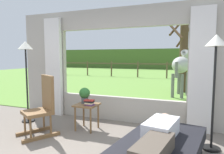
# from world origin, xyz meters

# --- Properties ---
(back_wall_with_window) EXTENTS (5.20, 0.12, 2.55)m
(back_wall_with_window) POSITION_xyz_m (0.00, 2.26, 1.25)
(back_wall_with_window) COLOR #ADA599
(back_wall_with_window) RESTS_ON ground_plane
(curtain_panel_left) EXTENTS (0.44, 0.10, 2.40)m
(curtain_panel_left) POSITION_xyz_m (-1.69, 2.12, 1.20)
(curtain_panel_left) COLOR silver
(curtain_panel_left) RESTS_ON ground_plane
(curtain_panel_right) EXTENTS (0.44, 0.10, 2.40)m
(curtain_panel_right) POSITION_xyz_m (1.69, 2.12, 1.20)
(curtain_panel_right) COLOR silver
(curtain_panel_right) RESTS_ON ground_plane
(outdoor_pasture_lawn) EXTENTS (36.00, 21.68, 0.02)m
(outdoor_pasture_lawn) POSITION_xyz_m (0.00, 13.16, 0.01)
(outdoor_pasture_lawn) COLOR olive
(outdoor_pasture_lawn) RESTS_ON ground_plane
(distant_hill_ridge) EXTENTS (36.00, 2.00, 2.40)m
(distant_hill_ridge) POSITION_xyz_m (0.00, 23.00, 1.20)
(distant_hill_ridge) COLOR #48652C
(distant_hill_ridge) RESTS_ON ground_plane
(reclining_person) EXTENTS (0.43, 1.43, 0.22)m
(reclining_person) POSITION_xyz_m (1.18, 0.36, 0.52)
(reclining_person) COLOR silver
(reclining_person) RESTS_ON recliner_sofa
(rocking_chair) EXTENTS (0.74, 0.82, 1.12)m
(rocking_chair) POSITION_xyz_m (-1.06, 0.92, 0.55)
(rocking_chair) COLOR brown
(rocking_chair) RESTS_ON ground_plane
(side_table) EXTENTS (0.44, 0.44, 0.52)m
(side_table) POSITION_xyz_m (-0.41, 1.46, 0.43)
(side_table) COLOR brown
(side_table) RESTS_ON ground_plane
(potted_plant) EXTENTS (0.22, 0.22, 0.32)m
(potted_plant) POSITION_xyz_m (-0.49, 1.52, 0.70)
(potted_plant) COLOR #4C5156
(potted_plant) RESTS_ON side_table
(book_stack) EXTENTS (0.21, 0.15, 0.11)m
(book_stack) POSITION_xyz_m (-0.32, 1.39, 0.58)
(book_stack) COLOR #59336B
(book_stack) RESTS_ON side_table
(floor_lamp_left) EXTENTS (0.32, 0.32, 1.81)m
(floor_lamp_left) POSITION_xyz_m (-1.90, 1.42, 1.46)
(floor_lamp_left) COLOR black
(floor_lamp_left) RESTS_ON ground_plane
(floor_lamp_right) EXTENTS (0.32, 0.32, 1.80)m
(floor_lamp_right) POSITION_xyz_m (1.86, 1.38, 1.46)
(floor_lamp_right) COLOR black
(floor_lamp_right) RESTS_ON ground_plane
(horse) EXTENTS (0.78, 1.82, 1.73)m
(horse) POSITION_xyz_m (1.18, 5.84, 1.16)
(horse) COLOR #B2B2AD
(horse) RESTS_ON outdoor_pasture_lawn
(pasture_tree) EXTENTS (1.38, 1.47, 3.16)m
(pasture_tree) POSITION_xyz_m (1.19, 6.73, 1.69)
(pasture_tree) COLOR #4C3823
(pasture_tree) RESTS_ON outdoor_pasture_lawn
(pasture_fence_line) EXTENTS (16.10, 0.10, 1.10)m
(pasture_fence_line) POSITION_xyz_m (0.00, 11.94, 0.74)
(pasture_fence_line) COLOR brown
(pasture_fence_line) RESTS_ON outdoor_pasture_lawn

